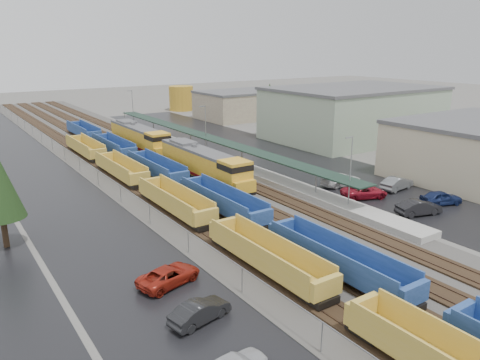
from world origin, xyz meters
The scene contains 21 objects.
ballast_strip centered at (0.00, 60.00, 0.04)m, with size 20.00×160.00×0.08m, color #302D2B.
trackbed centered at (0.00, 60.00, 0.16)m, with size 14.60×160.00×0.22m.
west_parking_lot centered at (-15.00, 60.00, 0.01)m, with size 10.00×160.00×0.02m, color black.
east_commuter_lot centered at (19.00, 50.00, 0.01)m, with size 16.00×100.00×0.02m, color black.
station_platform centered at (9.50, 50.01, 0.73)m, with size 3.00×80.00×8.00m.
chainlink_fence centered at (-9.50, 58.44, 1.61)m, with size 0.08×160.04×2.02m.
industrial_buildings centered at (37.76, 45.85, 4.25)m, with size 32.52×75.30×9.50m.
distant_hills centered at (44.79, 210.68, 0.00)m, with size 301.00×140.00×25.20m.
tree_east centered at (28.00, 58.00, 6.47)m, with size 4.40×4.40×10.00m.
locomotive_lead centered at (2.00, 37.27, 2.38)m, with size 2.98×19.65×4.45m.
locomotive_trail centered at (2.00, 58.27, 2.38)m, with size 2.98×19.65×4.45m.
well_string_yellow centered at (-6.00, 21.62, 1.16)m, with size 2.61×92.75×2.32m.
well_string_blue centered at (-2.00, 34.90, 1.17)m, with size 2.65×96.48×2.35m.
storage_tank centered at (31.16, 100.77, 3.21)m, with size 6.41×6.41×6.41m, color #B38623.
parked_car_west_b centered at (-13.66, 10.62, 0.70)m, with size 4.23×1.47×1.39m, color black.
parked_car_west_c centered at (-13.17, 16.09, 0.68)m, with size 4.92×2.27×1.37m, color maroon.
parked_car_east_a centered at (14.51, 14.99, 0.79)m, with size 4.79×1.67×1.58m, color black.
parked_car_east_b centered at (14.12, 21.91, 0.73)m, with size 5.28×2.43×1.47m, color maroon.
parked_car_east_c centered at (15.48, 26.74, 0.79)m, with size 5.45×2.22×1.58m, color silver.
parked_car_east_d centered at (19.28, 15.61, 0.79)m, with size 4.61×1.86×1.57m, color #14214C.
parked_car_east_e centered at (19.86, 21.91, 0.79)m, with size 4.81×1.68×1.58m, color #5B5E60.
Camera 1 is at (-26.07, -12.35, 16.86)m, focal length 35.00 mm.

